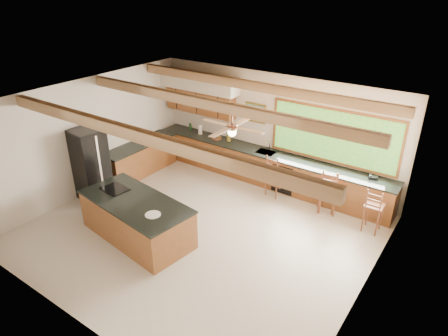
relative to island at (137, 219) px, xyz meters
The scene contains 9 objects.
ground 1.47m from the island, 42.62° to the left, with size 7.20×7.20×0.00m, color #BDAE9D.
room_shell 2.52m from the island, 61.79° to the left, with size 7.27×6.54×3.02m.
counter_run 3.47m from the island, 86.59° to the left, with size 7.12×3.10×1.22m.
island is the anchor object (origin of this frame).
refrigerator 2.32m from the island, 164.96° to the left, with size 0.80×0.78×1.88m.
bar_stool_a 3.70m from the island, 64.55° to the left, with size 0.45×0.45×1.16m.
bar_stool_b 4.49m from the island, 48.04° to the left, with size 0.54×0.54×1.14m.
bar_stool_c 5.23m from the island, 36.93° to the left, with size 0.39×0.39×1.09m.
bar_stool_d 4.54m from the island, 47.25° to the left, with size 0.48×0.48×1.18m.
Camera 1 is at (4.76, -5.88, 5.29)m, focal length 32.00 mm.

